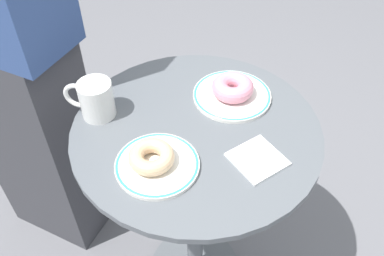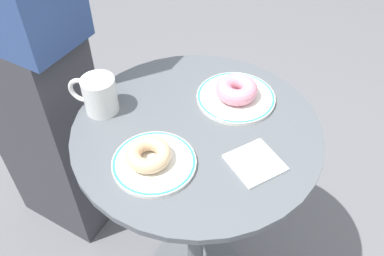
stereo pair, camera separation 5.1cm
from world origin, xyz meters
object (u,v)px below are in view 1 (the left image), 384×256
(donut_pink_frosted, at_px, (233,87))
(person_figure, at_px, (6,52))
(donut_glazed, at_px, (152,157))
(plate_left, at_px, (157,165))
(cafe_table, at_px, (196,188))
(coffee_mug, at_px, (95,99))
(paper_napkin, at_px, (257,159))
(plate_right, at_px, (232,95))

(donut_pink_frosted, height_order, person_figure, person_figure)
(donut_pink_frosted, bearing_deg, donut_glazed, -167.39)
(plate_left, bearing_deg, person_figure, 101.82)
(cafe_table, distance_m, plate_left, 0.30)
(cafe_table, relative_size, donut_glazed, 7.36)
(plate_left, distance_m, coffee_mug, 0.25)
(plate_left, bearing_deg, coffee_mug, 94.94)
(donut_pink_frosted, distance_m, paper_napkin, 0.23)
(plate_left, distance_m, person_figure, 0.60)
(plate_right, relative_size, donut_pink_frosted, 1.88)
(person_figure, bearing_deg, donut_pink_frosted, -50.32)
(plate_right, bearing_deg, donut_pink_frosted, 0.00)
(plate_right, xyz_separation_m, donut_pink_frosted, (0.00, 0.00, 0.03))
(cafe_table, height_order, coffee_mug, coffee_mug)
(plate_right, height_order, coffee_mug, coffee_mug)
(paper_napkin, bearing_deg, cafe_table, 104.87)
(plate_left, xyz_separation_m, coffee_mug, (-0.02, 0.24, 0.04))
(plate_left, bearing_deg, plate_right, 14.66)
(cafe_table, distance_m, person_figure, 0.67)
(donut_pink_frosted, distance_m, coffee_mug, 0.36)
(plate_left, height_order, coffee_mug, coffee_mug)
(cafe_table, height_order, paper_napkin, paper_napkin)
(donut_pink_frosted, relative_size, paper_napkin, 1.01)
(plate_right, bearing_deg, person_figure, 129.68)
(plate_left, height_order, donut_glazed, donut_glazed)
(plate_right, bearing_deg, cafe_table, -167.50)
(cafe_table, relative_size, person_figure, 0.46)
(plate_left, height_order, person_figure, person_figure)
(plate_right, height_order, paper_napkin, plate_right)
(donut_glazed, relative_size, person_figure, 0.06)
(donut_pink_frosted, bearing_deg, person_figure, 129.68)
(paper_napkin, bearing_deg, coffee_mug, 120.36)
(donut_glazed, bearing_deg, person_figure, 101.34)
(coffee_mug, bearing_deg, donut_pink_frosted, -27.11)
(plate_right, height_order, donut_glazed, donut_glazed)
(donut_pink_frosted, relative_size, person_figure, 0.07)
(cafe_table, bearing_deg, paper_napkin, -75.13)
(paper_napkin, bearing_deg, person_figure, 114.02)
(plate_left, relative_size, coffee_mug, 1.74)
(coffee_mug, bearing_deg, cafe_table, -49.13)
(plate_left, bearing_deg, cafe_table, 16.78)
(coffee_mug, bearing_deg, plate_left, -85.06)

